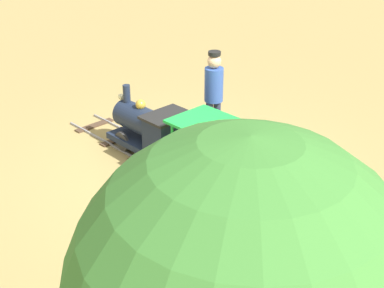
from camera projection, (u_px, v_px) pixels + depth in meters
ground_plane at (189, 175)px, 7.93m from camera, size 60.00×60.00×0.00m
track at (197, 178)px, 7.80m from camera, size 0.76×6.05×0.04m
locomotive at (151, 129)px, 8.25m from camera, size 0.72×1.45×1.02m
passenger_car at (244, 177)px, 7.04m from camera, size 0.82×2.35×0.97m
conductor_person at (214, 92)px, 8.40m from camera, size 0.30×0.30×1.62m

